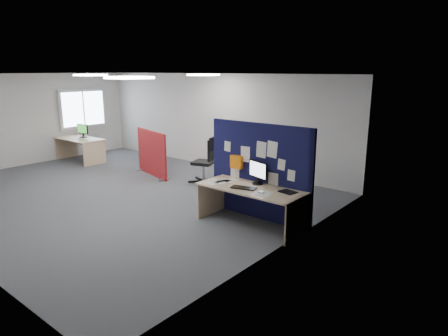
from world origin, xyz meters
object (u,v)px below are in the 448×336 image
Objects in this scene: navy_divider at (259,172)px; red_divider at (152,154)px; monitor_main at (258,171)px; office_chair at (208,157)px; main_desk at (253,195)px; second_desk at (81,144)px; monitor_second at (83,130)px.

navy_divider is 1.41× the size of red_divider.
office_chair is (-2.47, 1.38, -0.31)m from monitor_main.
navy_divider is at bearing 107.69° from main_desk.
navy_divider is 1.92× the size of office_chair.
office_chair reaches higher than monitor_main.
office_chair is (4.76, 0.64, 0.11)m from second_desk.
navy_divider reaches higher than second_desk.
monitor_main is (-0.03, 0.19, 0.40)m from main_desk.
navy_divider is 4.89× the size of monitor_second.
red_divider reaches higher than monitor_main.
office_chair reaches higher than monitor_second.
red_divider is at bearing 4.75° from second_desk.
main_desk is 1.19× the size of second_desk.
red_divider reaches higher than monitor_second.
red_divider is (-4.15, 0.99, -0.37)m from monitor_main.
navy_divider is 1.13× the size of main_desk.
navy_divider reaches higher than red_divider.
office_chair is at bearing 147.88° from main_desk.
monitor_second is at bearing 171.74° from main_desk.
red_divider reaches higher than second_desk.
second_desk is at bearing 175.36° from navy_divider.
office_chair reaches higher than second_desk.
monitor_main is 7.28m from second_desk.
monitor_main reaches higher than second_desk.
red_divider is 3.08m from second_desk.
main_desk is 7.32m from second_desk.
navy_divider is at bearing -13.75° from monitor_second.
main_desk and second_desk have the same top height.
monitor_main is at bearing -46.84° from office_chair.
monitor_main is at bearing -14.94° from monitor_second.
monitor_main is 0.31× the size of red_divider.
red_divider is at bearing -176.18° from monitor_main.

